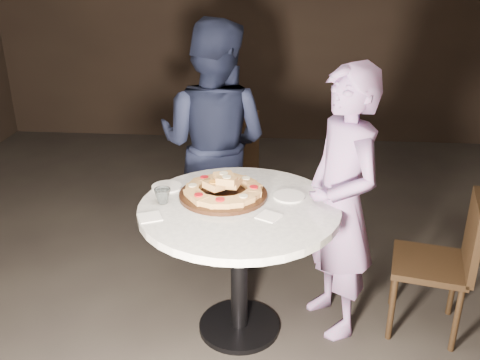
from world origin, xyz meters
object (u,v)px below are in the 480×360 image
Objects in this scene: table at (239,230)px; chair_far at (226,158)px; water_glass at (163,196)px; diner_navy at (214,144)px; diner_teal at (341,205)px; serving_board at (223,195)px; focaccia_pile at (223,188)px; chair_right at (447,257)px.

chair_far is (-0.22, 1.38, -0.11)m from table.
diner_navy reaches higher than water_glass.
diner_teal is at bearing 101.99° from chair_far.
serving_board is 0.51× the size of chair_far.
chair_far reaches higher than focaccia_pile.
water_glass is at bearing 94.92° from diner_navy.
diner_navy is 1.14m from diner_teal.
chair_right is 0.51× the size of diner_navy.
chair_right is at bearing 64.23° from diner_teal.
chair_right is 0.55× the size of diner_teal.
water_glass is at bearing -161.14° from serving_board.
diner_teal reaches higher than chair_right.
serving_board is 0.57× the size of chair_right.
chair_far is 1.12× the size of chair_right.
chair_right is at bearing 166.05° from diner_navy.
serving_board is 0.34m from water_glass.
diner_teal is (0.56, 0.12, 0.12)m from table.
serving_board is (-0.10, 0.11, 0.17)m from table.
chair_right is at bearing -0.57° from focaccia_pile.
diner_navy is at bearing 101.23° from focaccia_pile.
diner_navy is (-0.16, 0.80, 0.02)m from serving_board.
focaccia_pile is 0.51× the size of chair_right.
serving_board is 0.04m from focaccia_pile.
chair_far reaches higher than serving_board.
serving_board is at bearing 18.86° from water_glass.
table is 15.00× the size of water_glass.
diner_navy is (-1.44, 0.81, 0.36)m from chair_right.
focaccia_pile reaches higher than serving_board.
diner_teal is (0.79, -1.27, 0.23)m from chair_far.
diner_navy is (-0.16, 0.79, -0.02)m from focaccia_pile.
chair_far is (0.20, 1.38, -0.31)m from water_glass.
serving_board is 1.33m from chair_right.
chair_far is at bearing 99.16° from table.
water_glass is 1.00m from diner_teal.
chair_right is at bearing 117.77° from chair_far.
focaccia_pile reaches higher than water_glass.
focaccia_pile is at bearing 19.22° from water_glass.
diner_teal reaches higher than table.
diner_navy is 1.08× the size of diner_teal.
diner_teal is (0.82, -0.79, -0.06)m from diner_navy.
table is at bearing -102.23° from diner_teal.
diner_navy reaches higher than diner_teal.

